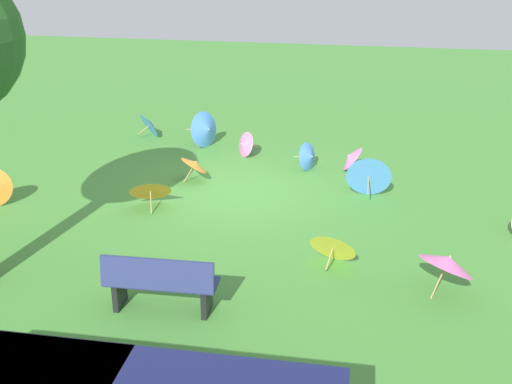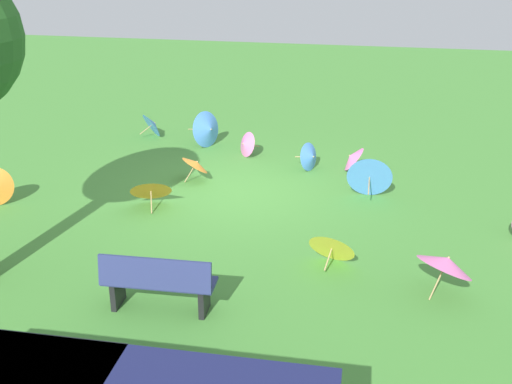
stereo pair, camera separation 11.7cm
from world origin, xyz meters
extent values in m
plane|color=#478C38|center=(0.00, 0.00, 0.00)|extent=(40.00, 40.00, 0.00)
cube|color=navy|center=(0.03, 4.59, 0.45)|extent=(1.62, 0.53, 0.05)
cube|color=navy|center=(0.02, 4.79, 0.68)|extent=(1.60, 0.19, 0.45)
cube|color=black|center=(0.67, 4.62, 0.23)|extent=(0.10, 0.41, 0.45)
cube|color=black|center=(-0.61, 4.56, 0.23)|extent=(0.10, 0.41, 0.45)
cylinder|color=tan|center=(1.80, -3.01, 0.39)|extent=(0.57, 0.31, 0.14)
cone|color=#4C8CE5|center=(1.44, -2.82, 0.47)|extent=(0.73, 0.97, 0.93)
sphere|color=tan|center=(1.36, -2.78, 0.48)|extent=(0.05, 0.05, 0.04)
cylinder|color=tan|center=(-2.19, 2.96, 0.19)|extent=(0.10, 0.33, 0.26)
cone|color=yellow|center=(-2.24, 2.76, 0.34)|extent=(0.87, 0.71, 0.68)
sphere|color=tan|center=(-2.25, 2.71, 0.38)|extent=(0.05, 0.06, 0.05)
cylinder|color=tan|center=(0.20, -2.45, 0.24)|extent=(0.27, 0.25, 0.13)
cone|color=pink|center=(0.37, -2.30, 0.31)|extent=(0.64, 0.66, 0.62)
sphere|color=tan|center=(0.41, -2.25, 0.33)|extent=(0.06, 0.06, 0.05)
cylinder|color=tan|center=(-1.10, -1.72, 0.28)|extent=(0.34, 0.18, 0.10)
cone|color=#4C8CE5|center=(-1.32, -1.62, 0.33)|extent=(0.52, 0.70, 0.67)
sphere|color=tan|center=(-1.38, -1.59, 0.35)|extent=(0.05, 0.05, 0.04)
cylinder|color=tan|center=(1.16, -0.35, 0.19)|extent=(0.24, 0.15, 0.37)
cone|color=orange|center=(1.03, -0.42, 0.41)|extent=(0.82, 0.84, 0.43)
sphere|color=tan|center=(1.01, -0.44, 0.45)|extent=(0.06, 0.06, 0.05)
cylinder|color=tan|center=(-2.69, 0.00, 0.36)|extent=(0.04, 0.53, 0.19)
cone|color=#4C8CE5|center=(-2.68, -0.33, 0.46)|extent=(0.93, 0.44, 0.92)
sphere|color=tan|center=(-2.68, -0.41, 0.48)|extent=(0.04, 0.05, 0.05)
cylinder|color=tan|center=(1.42, 1.31, 0.18)|extent=(0.13, 0.32, 0.35)
cone|color=orange|center=(1.49, 1.11, 0.40)|extent=(1.00, 0.93, 0.66)
sphere|color=tan|center=(1.50, 1.07, 0.45)|extent=(0.05, 0.06, 0.05)
cylinder|color=tan|center=(-3.84, 3.48, 0.24)|extent=(0.20, 0.18, 0.48)
cone|color=pink|center=(-3.95, 3.38, 0.55)|extent=(1.19, 1.19, 0.51)
sphere|color=tan|center=(-3.97, 3.36, 0.63)|extent=(0.06, 0.06, 0.05)
cylinder|color=tan|center=(3.30, -3.25, 0.22)|extent=(0.27, 0.25, 0.21)
cone|color=#4C8CE5|center=(3.14, -3.40, 0.34)|extent=(0.82, 0.83, 0.68)
sphere|color=tan|center=(3.10, -3.44, 0.37)|extent=(0.06, 0.06, 0.05)
cylinder|color=tan|center=(-2.46, -1.81, 0.15)|extent=(0.37, 0.05, 0.29)
cone|color=pink|center=(-2.23, -1.79, 0.32)|extent=(0.55, 0.68, 0.59)
sphere|color=tan|center=(-2.18, -1.79, 0.36)|extent=(0.05, 0.04, 0.05)
camera|label=1|loc=(-2.81, 11.94, 4.95)|focal=44.30mm
camera|label=2|loc=(-2.93, 11.92, 4.95)|focal=44.30mm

